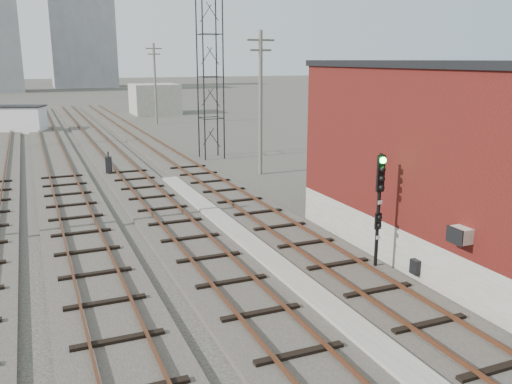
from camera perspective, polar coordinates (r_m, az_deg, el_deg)
ground at (r=64.41m, az=-16.46°, el=6.78°), size 320.00×320.00×0.00m
track_right at (r=44.26m, az=-10.01°, el=4.30°), size 3.20×90.00×0.39m
track_mid_right at (r=43.57m, az=-15.14°, el=3.88°), size 3.20×90.00×0.39m
track_mid_left at (r=43.23m, az=-20.40°, el=3.42°), size 3.20×90.00×0.39m
platform_curb at (r=20.47m, az=0.54°, el=-6.60°), size 0.90×28.00×0.26m
brick_building at (r=21.69m, az=20.04°, el=3.32°), size 6.54×12.20×7.22m
lattice_tower at (r=40.61m, az=-4.88°, el=14.10°), size 1.60×1.60×15.00m
utility_pole_right_a at (r=34.50m, az=0.48°, el=9.71°), size 1.80×0.24×9.00m
utility_pole_right_b at (r=63.14m, az=-10.57°, el=11.35°), size 1.80×0.24×9.00m
apartment_right at (r=154.45m, az=-17.86°, el=15.32°), size 16.00×12.00×26.00m
shed_right at (r=75.53m, az=-10.61°, el=9.59°), size 6.00×6.00×4.00m
signal_mast at (r=18.97m, az=12.84°, el=-1.14°), size 0.40×0.41×4.20m
switch_stand at (r=35.70m, az=-15.24°, el=2.72°), size 0.44×0.44×1.47m
site_trailer at (r=60.49m, az=-24.31°, el=7.01°), size 7.00×4.82×2.71m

